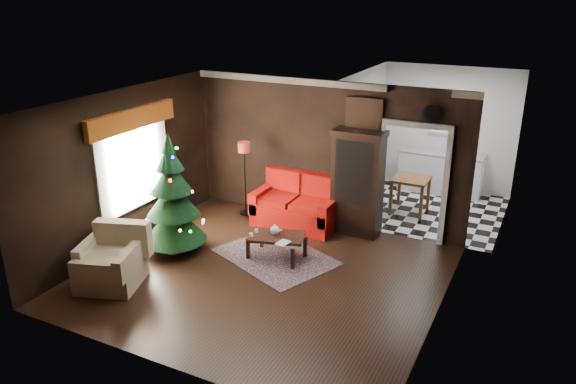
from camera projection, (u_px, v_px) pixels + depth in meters
The scene contains 26 objects.
floor at pixel (263, 276), 8.87m from camera, with size 5.50×5.50×0.00m, color black.
ceiling at pixel (260, 104), 7.88m from camera, with size 5.50×5.50×0.00m, color white.
wall_back at pixel (325, 153), 10.47m from camera, with size 5.50×5.50×0.00m, color black.
wall_front at pixel (156, 265), 6.28m from camera, with size 5.50×5.50×0.00m, color black.
wall_left at pixel (124, 170), 9.53m from camera, with size 5.50×5.50×0.00m, color black.
wall_right at pixel (444, 229), 7.22m from camera, with size 5.50×5.50×0.00m, color black.
doorway at pixel (412, 184), 9.88m from camera, with size 1.10×0.10×2.10m, color silver, non-canonical shape.
left_window at pixel (133, 164), 9.66m from camera, with size 0.05×1.60×1.40m, color white.
valance at pixel (132, 119), 9.34m from camera, with size 0.12×2.10×0.35m, color brown.
kitchen_floor at pixel (426, 209), 11.50m from camera, with size 3.00×3.00×0.00m, color silver.
kitchen_window at pixel (449, 116), 12.12m from camera, with size 0.70×0.06×0.70m, color white.
rug at pixel (276, 257), 9.49m from camera, with size 1.95×1.42×0.01m, color #62515C.
loveseat at pixel (296, 201), 10.57m from camera, with size 1.70×0.90×1.00m, color #7D0104, non-canonical shape.
curio_cabinet at pixel (357, 185), 10.12m from camera, with size 0.90×0.45×1.90m, color black, non-canonical shape.
floor_lamp at pixel (245, 179), 10.83m from camera, with size 0.25×0.25×1.49m, color black, non-canonical shape.
christmas_tree at pixel (172, 196), 9.32m from camera, with size 1.09×1.09×2.08m, color black, non-canonical shape.
armchair at pixel (110, 258), 8.47m from camera, with size 0.94×0.94×0.96m, color tan, non-canonical shape.
coffee_table at pixel (277, 246), 9.38m from camera, with size 0.93×0.56×0.42m, color black, non-canonical shape.
teapot at pixel (275, 230), 9.31m from camera, with size 0.18×0.18×0.17m, color silver, non-canonical shape.
cup_a at pixel (256, 231), 9.42m from camera, with size 0.06×0.06×0.05m, color silver.
cup_b at pixel (251, 235), 9.26m from camera, with size 0.06×0.06×0.05m, color white.
book at pixel (279, 236), 9.01m from camera, with size 0.18×0.02×0.24m, color tan.
wall_clock at pixel (432, 113), 9.26m from camera, with size 0.32×0.32×0.06m, color white.
painting at pixel (364, 114), 9.82m from camera, with size 0.62×0.05×0.52m, color #AC784F.
kitchen_counter at pixel (441, 173), 12.35m from camera, with size 1.80×0.60×0.90m, color white.
kitchen_table at pixel (410, 195), 11.25m from camera, with size 0.70×0.70×0.75m, color #543719, non-canonical shape.
Camera 1 is at (3.86, -6.81, 4.39)m, focal length 34.18 mm.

